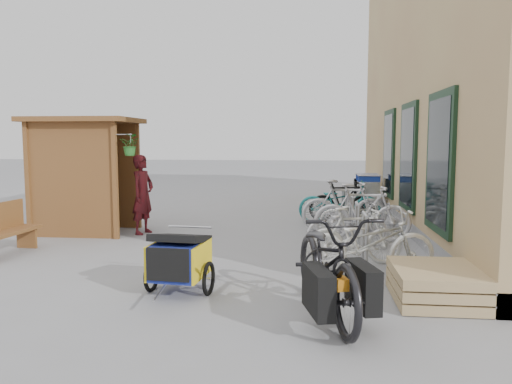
# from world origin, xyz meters

# --- Properties ---
(ground) EXTENTS (80.00, 80.00, 0.00)m
(ground) POSITION_xyz_m (0.00, 0.00, 0.00)
(ground) COLOR gray
(kiosk) EXTENTS (2.49, 1.65, 2.40)m
(kiosk) POSITION_xyz_m (-3.28, 2.47, 1.55)
(kiosk) COLOR brown
(kiosk) RESTS_ON ground
(bike_rack) EXTENTS (0.05, 5.35, 0.86)m
(bike_rack) POSITION_xyz_m (2.30, 2.40, 0.52)
(bike_rack) COLOR #A5A8AD
(bike_rack) RESTS_ON ground
(pallet_stack) EXTENTS (1.00, 1.20, 0.40)m
(pallet_stack) POSITION_xyz_m (3.00, -1.40, 0.21)
(pallet_stack) COLOR tan
(pallet_stack) RESTS_ON ground
(bench) EXTENTS (0.49, 1.41, 0.88)m
(bench) POSITION_xyz_m (-3.67, 0.33, 0.45)
(bench) COLOR brown
(bench) RESTS_ON ground
(shopping_carts) EXTENTS (0.58, 1.62, 1.05)m
(shopping_carts) POSITION_xyz_m (3.00, 6.29, 0.61)
(shopping_carts) COLOR silver
(shopping_carts) RESTS_ON ground
(child_trailer) EXTENTS (0.86, 1.41, 0.82)m
(child_trailer) POSITION_xyz_m (-0.17, -1.40, 0.46)
(child_trailer) COLOR navy
(child_trailer) RESTS_ON ground
(cargo_bike) EXTENTS (1.31, 2.38, 1.18)m
(cargo_bike) POSITION_xyz_m (1.68, -2.04, 0.59)
(cargo_bike) COLOR black
(cargo_bike) RESTS_ON ground
(person_kiosk) EXTENTS (0.54, 0.68, 1.64)m
(person_kiosk) POSITION_xyz_m (-1.96, 2.46, 0.82)
(person_kiosk) COLOR maroon
(person_kiosk) RESTS_ON ground
(bike_0) EXTENTS (1.95, 0.88, 0.99)m
(bike_0) POSITION_xyz_m (2.31, -0.37, 0.49)
(bike_0) COLOR white
(bike_0) RESTS_ON ground
(bike_1) EXTENTS (1.55, 0.64, 0.90)m
(bike_1) POSITION_xyz_m (2.19, 0.30, 0.45)
(bike_1) COLOR white
(bike_1) RESTS_ON ground
(bike_2) EXTENTS (1.65, 1.04, 0.82)m
(bike_2) POSITION_xyz_m (2.16, 1.55, 0.41)
(bike_2) COLOR silver
(bike_2) RESTS_ON ground
(bike_3) EXTENTS (1.86, 0.53, 1.11)m
(bike_3) POSITION_xyz_m (2.48, 2.13, 0.56)
(bike_3) COLOR silver
(bike_3) RESTS_ON ground
(bike_4) EXTENTS (1.57, 0.70, 0.80)m
(bike_4) POSITION_xyz_m (2.45, 2.84, 0.40)
(bike_4) COLOR white
(bike_4) RESTS_ON ground
(bike_5) EXTENTS (1.86, 0.67, 1.09)m
(bike_5) POSITION_xyz_m (2.21, 3.23, 0.55)
(bike_5) COLOR silver
(bike_5) RESTS_ON ground
(bike_6) EXTENTS (1.92, 0.70, 1.00)m
(bike_6) POSITION_xyz_m (2.18, 4.15, 0.50)
(bike_6) COLOR #1B6B6D
(bike_6) RESTS_ON ground
(bike_7) EXTENTS (1.73, 0.83, 1.00)m
(bike_7) POSITION_xyz_m (2.28, 4.50, 0.50)
(bike_7) COLOR black
(bike_7) RESTS_ON ground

